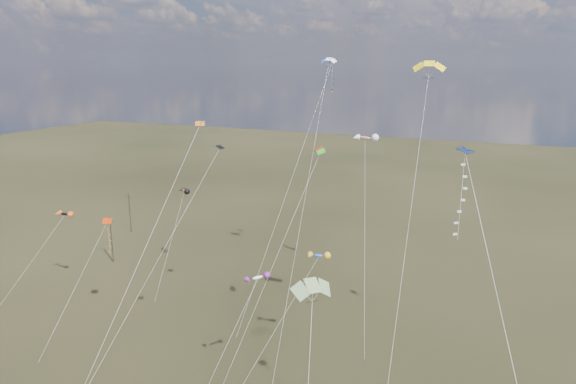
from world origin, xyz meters
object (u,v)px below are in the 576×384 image
at_px(utility_pole_far, 130,212).
at_px(novelty_black_orange, 64,214).
at_px(parafoil_yellow, 429,65).
at_px(utility_pole_near, 112,239).

bearing_deg(utility_pole_far, novelty_black_orange, -68.20).
height_order(utility_pole_far, novelty_black_orange, novelty_black_orange).
xyz_separation_m(parafoil_yellow, novelty_black_orange, (-50.73, 1.49, -21.17)).
relative_size(utility_pole_far, parafoil_yellow, 0.24).
relative_size(utility_pole_near, novelty_black_orange, 0.65).
relative_size(utility_pole_far, novelty_black_orange, 0.65).
distance_m(utility_pole_far, novelty_black_orange, 28.14).
bearing_deg(parafoil_yellow, novelty_black_orange, 178.31).
xyz_separation_m(utility_pole_near, novelty_black_orange, (2.05, -11.12, 7.72)).
bearing_deg(utility_pole_far, parafoil_yellow, -23.65).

